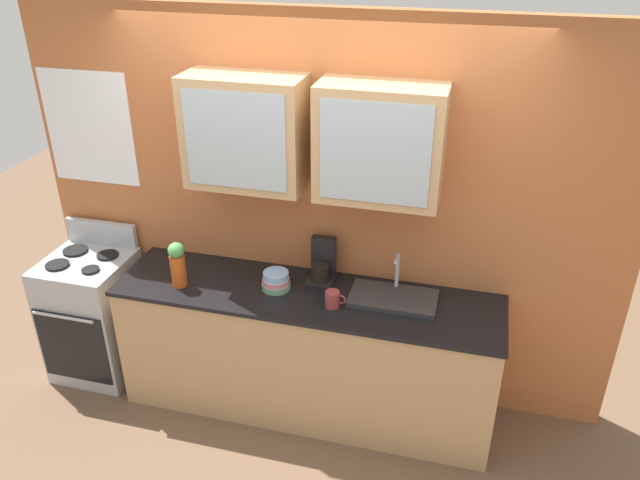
{
  "coord_description": "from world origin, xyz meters",
  "views": [
    {
      "loc": [
        0.93,
        -3.15,
        3.03
      ],
      "look_at": [
        0.09,
        0.0,
        1.3
      ],
      "focal_mm": 35.12,
      "sensor_mm": 36.0,
      "label": 1
    }
  ],
  "objects_px": {
    "vase": "(178,264)",
    "coffee_maker": "(322,266)",
    "sink_faucet": "(393,297)",
    "cup_near_sink": "(333,299)",
    "stove_range": "(94,315)",
    "bowl_stack": "(276,281)"
  },
  "relations": [
    {
      "from": "coffee_maker",
      "to": "bowl_stack",
      "type": "bearing_deg",
      "value": -146.3
    },
    {
      "from": "bowl_stack",
      "to": "cup_near_sink",
      "type": "relative_size",
      "value": 1.44
    },
    {
      "from": "stove_range",
      "to": "vase",
      "type": "relative_size",
      "value": 3.59
    },
    {
      "from": "vase",
      "to": "coffee_maker",
      "type": "height_order",
      "value": "vase"
    },
    {
      "from": "sink_faucet",
      "to": "bowl_stack",
      "type": "bearing_deg",
      "value": -175.65
    },
    {
      "from": "sink_faucet",
      "to": "vase",
      "type": "height_order",
      "value": "vase"
    },
    {
      "from": "bowl_stack",
      "to": "cup_near_sink",
      "type": "distance_m",
      "value": 0.41
    },
    {
      "from": "bowl_stack",
      "to": "sink_faucet",
      "type": "bearing_deg",
      "value": 4.35
    },
    {
      "from": "vase",
      "to": "cup_near_sink",
      "type": "height_order",
      "value": "vase"
    },
    {
      "from": "stove_range",
      "to": "cup_near_sink",
      "type": "relative_size",
      "value": 8.52
    },
    {
      "from": "sink_faucet",
      "to": "bowl_stack",
      "type": "height_order",
      "value": "sink_faucet"
    },
    {
      "from": "bowl_stack",
      "to": "coffee_maker",
      "type": "bearing_deg",
      "value": 33.7
    },
    {
      "from": "bowl_stack",
      "to": "cup_near_sink",
      "type": "height_order",
      "value": "bowl_stack"
    },
    {
      "from": "cup_near_sink",
      "to": "coffee_maker",
      "type": "height_order",
      "value": "coffee_maker"
    },
    {
      "from": "coffee_maker",
      "to": "cup_near_sink",
      "type": "bearing_deg",
      "value": -63.31
    },
    {
      "from": "stove_range",
      "to": "sink_faucet",
      "type": "relative_size",
      "value": 2.03
    },
    {
      "from": "stove_range",
      "to": "bowl_stack",
      "type": "distance_m",
      "value": 1.47
    },
    {
      "from": "vase",
      "to": "cup_near_sink",
      "type": "bearing_deg",
      "value": 0.79
    },
    {
      "from": "bowl_stack",
      "to": "coffee_maker",
      "type": "relative_size",
      "value": 0.63
    },
    {
      "from": "stove_range",
      "to": "bowl_stack",
      "type": "height_order",
      "value": "stove_range"
    },
    {
      "from": "vase",
      "to": "coffee_maker",
      "type": "relative_size",
      "value": 1.04
    },
    {
      "from": "bowl_stack",
      "to": "vase",
      "type": "xyz_separation_m",
      "value": [
        -0.61,
        -0.12,
        0.1
      ]
    }
  ]
}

